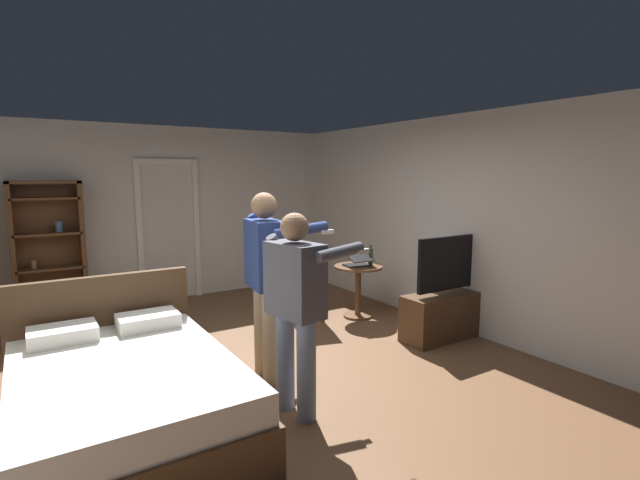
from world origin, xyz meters
name	(u,v)px	position (x,y,z in m)	size (l,w,h in m)	color
ground_plane	(278,371)	(0.00, 0.00, 0.00)	(7.25, 7.25, 0.00)	brown
wall_back	(176,213)	(0.00, 3.36, 1.31)	(5.18, 0.12, 2.62)	beige
wall_right	(460,223)	(2.53, 0.00, 1.31)	(0.12, 6.83, 2.62)	beige
doorway_frame	(168,220)	(-0.14, 3.28, 1.22)	(0.93, 0.08, 2.13)	white
bed	(124,394)	(-1.45, -0.35, 0.30)	(1.50, 2.06, 1.02)	#4C331E
bookshelf	(49,246)	(-1.73, 3.13, 0.98)	(0.85, 0.32, 1.83)	brown
tv_flatscreen	(450,308)	(2.17, -0.21, 0.35)	(1.24, 0.40, 1.20)	#4C331E
side_table	(358,282)	(1.73, 0.99, 0.47)	(0.64, 0.64, 0.70)	brown
laptop	(358,263)	(1.69, 0.94, 0.75)	(0.36, 0.37, 0.16)	black
bottle_on_table	(371,257)	(1.87, 0.91, 0.82)	(0.06, 0.06, 0.28)	#31442B
wooden_chair	(308,281)	(1.05, 1.16, 0.54)	(0.52, 0.52, 0.99)	brown
person_blue_shirt	(296,299)	(-0.24, -0.79, 0.94)	(0.72, 0.65, 1.62)	slate
person_striped_shirt	(266,271)	(-0.14, -0.06, 1.02)	(0.67, 0.70, 1.74)	tan
suitcase_dark	(112,316)	(-1.14, 2.22, 0.17)	(0.55, 0.33, 0.33)	#1E2D38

